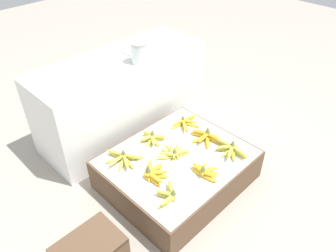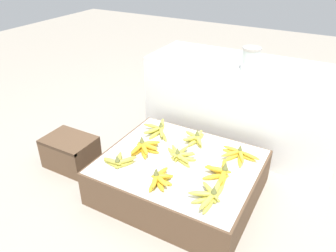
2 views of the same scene
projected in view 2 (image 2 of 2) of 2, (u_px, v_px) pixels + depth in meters
The scene contains 16 objects.
ground_plane at pixel (179, 191), 2.24m from camera, with size 10.00×10.00×0.00m, color #A89E8E.
display_platform at pixel (180, 177), 2.18m from camera, with size 1.00×0.84×0.25m.
back_vendor_table at pixel (242, 105), 2.61m from camera, with size 1.49×0.55×0.71m.
wooden_crate at pixel (71, 152), 2.45m from camera, with size 0.37×0.27×0.24m.
banana_bunch_front_left at pixel (119, 161), 2.06m from camera, with size 0.21×0.14×0.10m.
banana_bunch_front_midleft at pixel (160, 179), 1.91m from camera, with size 0.14×0.22×0.11m.
banana_bunch_front_midright at pixel (210, 195), 1.79m from camera, with size 0.18×0.29×0.10m.
banana_bunch_middle_left at pixel (144, 147), 2.20m from camera, with size 0.18×0.23×0.11m.
banana_bunch_middle_midleft at pixel (180, 155), 2.13m from camera, with size 0.24×0.19×0.09m.
banana_bunch_middle_midright at pixel (221, 172), 1.96m from camera, with size 0.18×0.27×0.11m.
banana_bunch_back_left at pixel (158, 130), 2.41m from camera, with size 0.26×0.27×0.10m.
banana_bunch_back_midleft at pixel (196, 138), 2.30m from camera, with size 0.19×0.21×0.10m.
banana_bunch_back_midright at pixel (238, 155), 2.13m from camera, with size 0.27×0.17×0.09m.
glass_jar at pixel (251, 59), 2.24m from camera, with size 0.13×0.13×0.17m.
foam_tray_white at pixel (332, 74), 2.20m from camera, with size 0.30×0.14×0.02m.
foam_tray_dark at pixel (278, 65), 2.36m from camera, with size 0.29×0.17×0.02m.
Camera 2 is at (0.77, -1.55, 1.50)m, focal length 35.00 mm.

